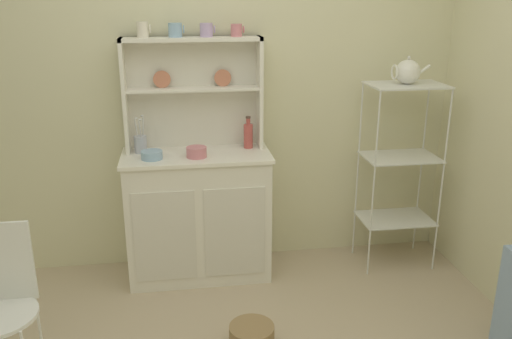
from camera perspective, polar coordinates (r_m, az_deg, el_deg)
wall_back at (r=3.63m, az=-3.92°, el=8.93°), size 3.84×0.05×2.50m
hutch_cabinet at (r=3.60m, az=-6.14°, el=-4.69°), size 0.95×0.45×0.86m
hutch_shelf_unit at (r=3.52m, az=-6.73°, el=8.94°), size 0.88×0.18×0.72m
bakers_rack at (r=3.74m, az=15.10°, el=1.57°), size 0.49×0.34×1.28m
floor_basket at (r=3.04m, az=-0.46°, el=-17.35°), size 0.25×0.25×0.13m
cup_cream_0 at (r=3.44m, az=-11.92°, el=14.33°), size 0.08×0.07×0.09m
cup_sky_1 at (r=3.44m, az=-8.55°, el=14.43°), size 0.10×0.08×0.09m
cup_lilac_2 at (r=3.44m, az=-5.27°, el=14.55°), size 0.09×0.08×0.08m
cup_rose_3 at (r=3.46m, az=-2.06°, el=14.57°), size 0.09×0.07×0.08m
bowl_mixing_large at (r=3.38m, az=-11.00°, el=1.52°), size 0.13×0.13×0.05m
bowl_floral_medium at (r=3.38m, az=-6.33°, el=1.85°), size 0.13×0.13×0.06m
jam_bottle at (r=3.54m, az=-0.83°, el=3.68°), size 0.06×0.06×0.21m
utensil_jar at (r=3.52m, az=-12.15°, el=2.70°), size 0.08×0.08×0.24m
porcelain_teapot at (r=3.63m, az=15.80°, el=9.96°), size 0.25×0.16×0.18m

